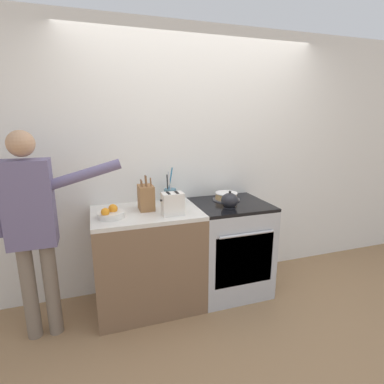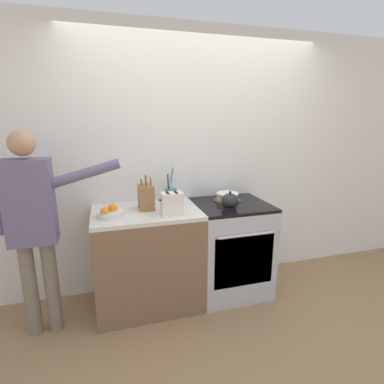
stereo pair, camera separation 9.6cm
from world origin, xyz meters
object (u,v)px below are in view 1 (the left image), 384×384
knife_block (146,197)px  fruit_bowl (111,214)px  stove_range (229,247)px  layer_cake (226,197)px  tea_kettle (230,200)px  toaster (173,204)px  person_baker (33,220)px  utensil_crock (170,195)px

knife_block → fruit_bowl: knife_block is taller
stove_range → layer_cake: 0.51m
tea_kettle → toaster: toaster is taller
layer_cake → tea_kettle: tea_kettle is taller
stove_range → knife_block: 1.00m
tea_kettle → fruit_bowl: (-1.07, 0.05, -0.03)m
fruit_bowl → toaster: (0.51, -0.08, 0.06)m
stove_range → layer_cake: bearing=87.5°
person_baker → utensil_crock: bearing=23.5°
stove_range → utensil_crock: size_ratio=2.67×
stove_range → fruit_bowl: 1.25m
fruit_bowl → toaster: 0.52m
tea_kettle → fruit_bowl: 1.07m
fruit_bowl → stove_range: bearing=4.1°
utensil_crock → fruit_bowl: utensil_crock is taller
stove_range → person_baker: person_baker is taller
stove_range → layer_cake: size_ratio=3.37×
layer_cake → utensil_crock: (-0.57, 0.07, 0.04)m
knife_block → fruit_bowl: bearing=-158.0°
layer_cake → stove_range: bearing=-92.5°
person_baker → layer_cake: bearing=16.1°
toaster → tea_kettle: bearing=3.7°
toaster → fruit_bowl: bearing=170.8°
knife_block → toaster: (0.19, -0.21, -0.02)m
tea_kettle → stove_range: bearing=60.5°
tea_kettle → person_baker: person_baker is taller
layer_cake → person_baker: size_ratio=0.17×
knife_block → fruit_bowl: 0.36m
knife_block → person_baker: size_ratio=0.19×
utensil_crock → fruit_bowl: 0.64m
stove_range → fruit_bowl: fruit_bowl is taller
layer_cake → person_baker: (-1.71, -0.26, 0.03)m
knife_block → fruit_bowl: size_ratio=1.41×
knife_block → toaster: knife_block is taller
layer_cake → utensil_crock: bearing=172.9°
layer_cake → knife_block: 0.83m
fruit_bowl → person_baker: 0.57m
stove_range → knife_block: size_ratio=2.92×
layer_cake → fruit_bowl: 1.16m
knife_block → layer_cake: bearing=4.6°
stove_range → utensil_crock: utensil_crock is taller
fruit_bowl → knife_block: bearing=22.0°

